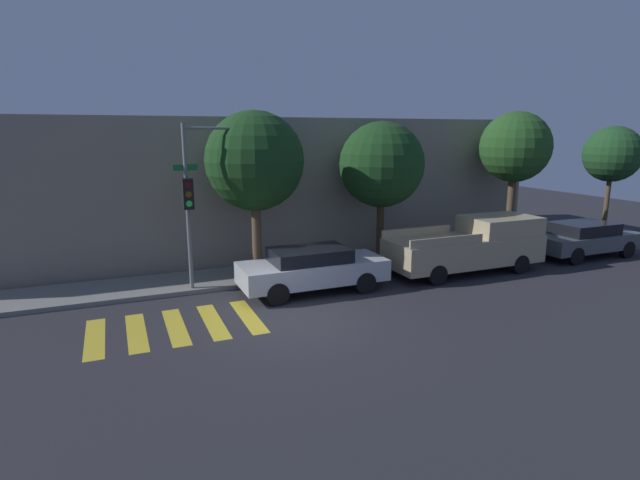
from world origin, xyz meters
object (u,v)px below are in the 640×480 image
(tree_near_corner, at_px, (255,162))
(tree_behind_truck, at_px, (613,154))
(pickup_truck, at_px, (471,245))
(traffic_light_pole, at_px, (202,182))
(sedan_near_corner, at_px, (312,268))
(sedan_middle, at_px, (584,238))
(tree_far_end, at_px, (515,148))
(tree_midblock, at_px, (382,165))

(tree_near_corner, height_order, tree_behind_truck, tree_near_corner)
(pickup_truck, bearing_deg, traffic_light_pole, 171.93)
(sedan_near_corner, xyz_separation_m, sedan_middle, (11.47, 0.00, -0.01))
(sedan_near_corner, xyz_separation_m, pickup_truck, (5.97, 0.00, 0.21))
(sedan_near_corner, height_order, pickup_truck, pickup_truck)
(pickup_truck, xyz_separation_m, tree_near_corner, (-7.11, 2.07, 2.92))
(sedan_near_corner, relative_size, sedan_middle, 1.01)
(tree_far_end, height_order, tree_behind_truck, tree_far_end)
(tree_far_end, relative_size, tree_behind_truck, 1.11)
(tree_far_end, bearing_deg, tree_near_corner, 180.00)
(sedan_near_corner, height_order, tree_near_corner, tree_near_corner)
(sedan_near_corner, bearing_deg, pickup_truck, 0.00)
(tree_near_corner, bearing_deg, pickup_truck, -16.21)
(sedan_middle, height_order, tree_far_end, tree_far_end)
(traffic_light_pole, distance_m, tree_near_corner, 2.06)
(traffic_light_pole, bearing_deg, tree_near_corner, 23.54)
(sedan_near_corner, height_order, tree_far_end, tree_far_end)
(pickup_truck, height_order, tree_near_corner, tree_near_corner)
(pickup_truck, height_order, sedan_middle, pickup_truck)
(tree_far_end, bearing_deg, sedan_near_corner, -167.83)
(tree_midblock, xyz_separation_m, tree_far_end, (6.09, 0.00, 0.53))
(pickup_truck, relative_size, tree_far_end, 0.99)
(traffic_light_pole, height_order, sedan_middle, traffic_light_pole)
(tree_behind_truck, bearing_deg, pickup_truck, -167.37)
(tree_near_corner, bearing_deg, tree_behind_truck, 0.00)
(tree_behind_truck, bearing_deg, tree_far_end, 180.00)
(pickup_truck, relative_size, tree_near_corner, 1.01)
(sedan_middle, distance_m, tree_near_corner, 13.16)
(pickup_truck, bearing_deg, tree_far_end, 29.75)
(tree_near_corner, bearing_deg, sedan_middle, -9.31)
(tree_far_end, distance_m, tree_behind_truck, 5.62)
(sedan_middle, bearing_deg, sedan_near_corner, -180.00)
(sedan_middle, relative_size, tree_far_end, 0.79)
(traffic_light_pole, height_order, tree_behind_truck, tree_behind_truck)
(tree_far_end, bearing_deg, sedan_middle, -47.66)
(tree_near_corner, height_order, tree_midblock, tree_near_corner)
(sedan_near_corner, height_order, tree_midblock, tree_midblock)
(tree_near_corner, xyz_separation_m, tree_behind_truck, (16.34, 0.00, -0.05))
(traffic_light_pole, distance_m, tree_far_end, 12.62)
(tree_behind_truck, bearing_deg, tree_near_corner, 180.00)
(traffic_light_pole, bearing_deg, tree_midblock, 7.03)
(sedan_middle, xyz_separation_m, tree_behind_truck, (3.73, 2.07, 3.09))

